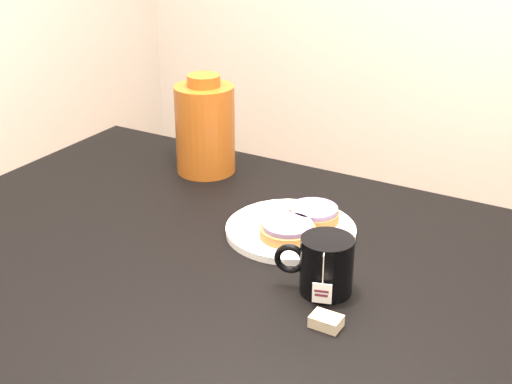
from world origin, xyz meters
TOP-DOWN VIEW (x-y plane):
  - table at (0.00, 0.00)m, footprint 1.40×0.90m
  - plate at (-0.02, 0.14)m, footprint 0.24×0.24m
  - bagel_back at (-0.00, 0.19)m, footprint 0.12×0.12m
  - bagel_front at (-0.01, 0.11)m, footprint 0.14×0.14m
  - mug at (0.11, -0.01)m, footprint 0.13×0.11m
  - teabag_pouch at (0.16, -0.09)m, footprint 0.05×0.03m
  - bagel_package at (-0.33, 0.31)m, footprint 0.16×0.16m

SIDE VIEW (x-z plane):
  - table at x=0.00m, z-range 0.29..1.04m
  - plate at x=-0.02m, z-range 0.75..0.77m
  - teabag_pouch at x=0.16m, z-range 0.75..0.77m
  - bagel_front at x=-0.01m, z-range 0.76..0.79m
  - bagel_back at x=0.00m, z-range 0.76..0.79m
  - mug at x=0.11m, z-range 0.75..0.84m
  - bagel_package at x=-0.33m, z-range 0.74..0.96m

